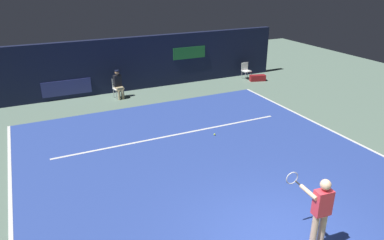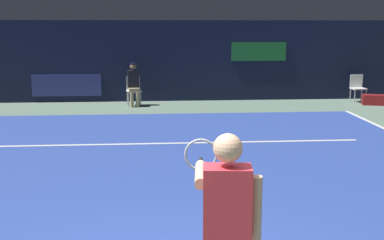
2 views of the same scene
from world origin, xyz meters
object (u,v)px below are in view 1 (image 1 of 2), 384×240
object	(u,v)px
courtside_chair_near	(246,70)
tennis_ball	(215,134)
equipment_bag	(258,78)
tennis_player	(320,210)
line_judge_on_chair	(118,84)

from	to	relation	value
courtside_chair_near	tennis_ball	xyz separation A→B (m)	(-5.15, -5.84, -0.46)
courtside_chair_near	tennis_ball	distance (m)	7.80
courtside_chair_near	equipment_bag	bearing A→B (deg)	-62.07
tennis_player	tennis_ball	bearing A→B (deg)	82.02
courtside_chair_near	tennis_ball	size ratio (longest dim) A/B	12.94
line_judge_on_chair	courtside_chair_near	size ratio (longest dim) A/B	1.50
tennis_player	courtside_chair_near	distance (m)	13.26
tennis_player	courtside_chair_near	size ratio (longest dim) A/B	1.97
courtside_chair_near	equipment_bag	size ratio (longest dim) A/B	1.05
courtside_chair_near	tennis_ball	bearing A→B (deg)	-131.43
tennis_player	equipment_bag	xyz separation A→B (m)	(6.34, 11.16, -0.83)
tennis_player	equipment_bag	distance (m)	12.86
tennis_player	tennis_ball	size ratio (longest dim) A/B	25.44
line_judge_on_chair	tennis_player	bearing A→B (deg)	-84.16
equipment_bag	line_judge_on_chair	bearing A→B (deg)	-168.00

